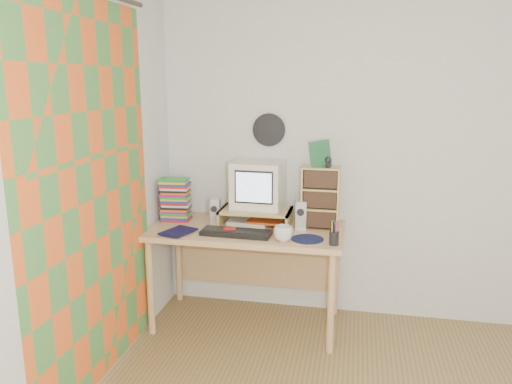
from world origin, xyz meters
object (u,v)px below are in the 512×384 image
at_px(keyboard, 236,233).
at_px(mug, 283,234).
at_px(crt_monitor, 257,185).
at_px(desk, 248,243).
at_px(cd_rack, 320,198).
at_px(dvd_stack, 176,201).
at_px(diary, 169,228).

bearing_deg(keyboard, mug, -7.33).
distance_m(crt_monitor, mug, 0.52).
distance_m(desk, crt_monitor, 0.44).
height_order(cd_rack, mug, cd_rack).
bearing_deg(keyboard, desk, 84.33).
height_order(dvd_stack, cd_rack, cd_rack).
bearing_deg(diary, keyboard, 20.99).
bearing_deg(keyboard, diary, -176.35).
distance_m(desk, cd_rack, 0.63).
bearing_deg(keyboard, cd_rack, 30.34).
bearing_deg(crt_monitor, desk, -118.54).
distance_m(desk, mug, 0.46).
bearing_deg(dvd_stack, cd_rack, -4.62).
xyz_separation_m(crt_monitor, mug, (0.25, -0.38, -0.24)).
relative_size(dvd_stack, cd_rack, 0.65).
xyz_separation_m(desk, diary, (-0.52, -0.25, 0.16)).
bearing_deg(cd_rack, mug, -120.77).
relative_size(crt_monitor, dvd_stack, 1.23).
distance_m(cd_rack, diary, 1.11).
relative_size(crt_monitor, mug, 2.83).
distance_m(keyboard, mug, 0.35).
distance_m(keyboard, dvd_stack, 0.62).
bearing_deg(crt_monitor, diary, -147.43).
bearing_deg(crt_monitor, keyboard, -102.38).
xyz_separation_m(keyboard, dvd_stack, (-0.54, 0.28, 0.13)).
height_order(crt_monitor, dvd_stack, crt_monitor).
relative_size(crt_monitor, cd_rack, 0.80).
bearing_deg(crt_monitor, dvd_stack, -173.24).
relative_size(desk, dvd_stack, 4.78).
bearing_deg(crt_monitor, cd_rack, -1.19).
xyz_separation_m(crt_monitor, diary, (-0.58, -0.33, -0.27)).
xyz_separation_m(keyboard, mug, (0.34, -0.06, 0.03)).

